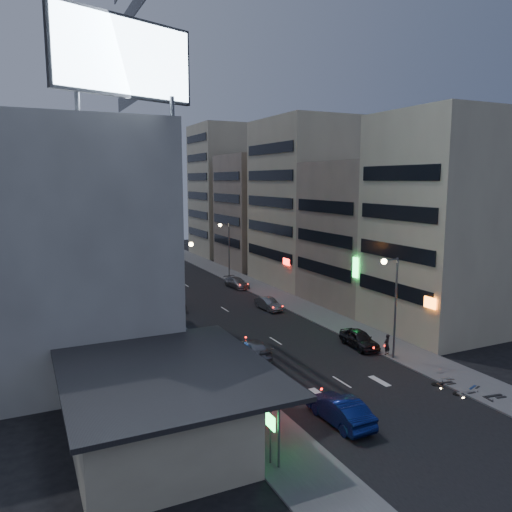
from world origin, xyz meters
TOP-DOWN VIEW (x-y plane):
  - ground at (0.00, 0.00)m, footprint 180.00×180.00m
  - sidewalk_left at (-8.00, 30.00)m, footprint 4.00×120.00m
  - sidewalk_right at (8.00, 30.00)m, footprint 4.00×120.00m
  - food_court at (-13.90, 2.00)m, footprint 11.00×13.00m
  - white_building at (-17.00, 20.00)m, footprint 14.00×24.00m
  - shophouse_near at (15.00, 10.50)m, footprint 10.00×11.00m
  - shophouse_mid at (15.50, 22.00)m, footprint 11.00×12.00m
  - shophouse_far at (15.00, 35.00)m, footprint 10.00×14.00m
  - far_left_a at (-15.50, 45.00)m, footprint 11.00×10.00m
  - far_left_b at (-16.00, 58.00)m, footprint 12.00×10.00m
  - far_right_a at (15.50, 50.00)m, footprint 11.00×12.00m
  - far_right_b at (16.00, 64.00)m, footprint 12.00×12.00m
  - billboard at (-12.99, 9.97)m, footprint 9.52×3.75m
  - street_lamp_right_near at (5.90, 6.00)m, footprint 1.60×0.44m
  - street_lamp_left at (-5.90, 22.00)m, footprint 1.60×0.44m
  - street_lamp_right_far at (5.90, 40.00)m, footprint 1.60×0.44m
  - parked_car_right_near at (5.60, 9.48)m, footprint 2.10×4.49m
  - parked_car_right_mid at (4.22, 23.84)m, footprint 1.69×4.06m
  - parked_car_left at (-5.20, 28.67)m, footprint 2.45×4.92m
  - parked_car_right_far at (5.60, 35.70)m, footprint 2.35×4.70m
  - road_car_blue at (-3.56, -0.85)m, footprint 1.75×4.90m
  - road_car_silver at (-3.58, 11.23)m, footprint 2.07×4.85m
  - person at (6.30, 6.81)m, footprint 0.71×0.58m
  - scooter_black_a at (8.07, -2.31)m, footprint 0.98×2.13m
  - scooter_silver_a at (6.84, -1.02)m, footprint 0.67×1.80m
  - scooter_blue at (7.76, -0.51)m, footprint 1.03×1.68m
  - scooter_black_b at (6.83, 0.63)m, footprint 0.89×1.98m
  - scooter_silver_b at (7.34, 1.13)m, footprint 0.93×1.71m

SIDE VIEW (x-z plane):
  - ground at x=0.00m, z-range 0.00..0.00m
  - sidewalk_left at x=-8.00m, z-range 0.00..0.12m
  - sidewalk_right at x=8.00m, z-range 0.00..0.12m
  - scooter_blue at x=7.76m, z-range 0.12..1.09m
  - scooter_silver_b at x=7.34m, z-range 0.12..1.12m
  - parked_car_right_mid at x=4.22m, z-range 0.00..1.30m
  - parked_car_right_far at x=5.60m, z-range 0.00..1.31m
  - scooter_silver_a at x=6.84m, z-range 0.12..1.20m
  - parked_car_left at x=-5.20m, z-range 0.00..1.34m
  - road_car_silver at x=-3.58m, z-range 0.00..1.39m
  - scooter_black_b at x=6.83m, z-range 0.12..1.29m
  - parked_car_right_near at x=5.60m, z-range 0.00..1.49m
  - scooter_black_a at x=8.07m, z-range 0.12..1.37m
  - road_car_blue at x=-3.56m, z-range 0.00..1.61m
  - person at x=6.30m, z-range 0.12..1.81m
  - food_court at x=-13.90m, z-range 0.05..3.92m
  - street_lamp_right_near at x=5.90m, z-range 1.35..9.37m
  - street_lamp_left at x=-5.90m, z-range 1.35..9.37m
  - street_lamp_right_far at x=5.90m, z-range 1.35..9.37m
  - far_left_b at x=-16.00m, z-range 0.00..15.00m
  - shophouse_mid at x=15.50m, z-range 0.00..16.00m
  - white_building at x=-17.00m, z-range 0.00..18.00m
  - far_right_a at x=15.50m, z-range 0.00..18.00m
  - shophouse_near at x=15.00m, z-range 0.00..20.00m
  - far_left_a at x=-15.50m, z-range 0.00..20.00m
  - shophouse_far at x=15.00m, z-range 0.00..22.00m
  - far_right_b at x=16.00m, z-range 0.00..24.00m
  - billboard at x=-12.99m, z-range 18.56..24.76m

